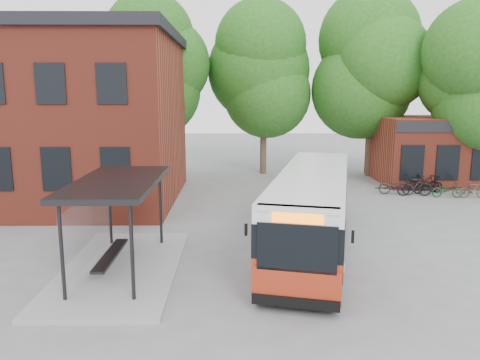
{
  "coord_description": "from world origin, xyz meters",
  "views": [
    {
      "loc": [
        -0.96,
        -14.84,
        5.41
      ],
      "look_at": [
        -0.75,
        3.6,
        2.0
      ],
      "focal_mm": 35.0,
      "sensor_mm": 36.0,
      "label": 1
    }
  ],
  "objects_px": {
    "bicycle_3": "(414,186)",
    "bicycle_5": "(424,183)",
    "city_bus": "(313,210)",
    "bicycle_6": "(447,190)",
    "bicycle_4": "(428,185)",
    "bicycle_2": "(397,186)",
    "bicycle_7": "(473,190)",
    "bus_shelter": "(119,225)"
  },
  "relations": [
    {
      "from": "bicycle_7",
      "to": "bicycle_4",
      "type": "bearing_deg",
      "value": 60.22
    },
    {
      "from": "bicycle_2",
      "to": "bicycle_4",
      "type": "relative_size",
      "value": 1.01
    },
    {
      "from": "city_bus",
      "to": "bicycle_3",
      "type": "height_order",
      "value": "city_bus"
    },
    {
      "from": "bus_shelter",
      "to": "bicycle_7",
      "type": "relative_size",
      "value": 4.74
    },
    {
      "from": "bus_shelter",
      "to": "bicycle_6",
      "type": "xyz_separation_m",
      "value": [
        14.77,
        10.2,
        -1.04
      ]
    },
    {
      "from": "city_bus",
      "to": "bicycle_2",
      "type": "bearing_deg",
      "value": 69.23
    },
    {
      "from": "city_bus",
      "to": "bicycle_5",
      "type": "bearing_deg",
      "value": 64.38
    },
    {
      "from": "bus_shelter",
      "to": "bicycle_5",
      "type": "distance_m",
      "value": 18.42
    },
    {
      "from": "city_bus",
      "to": "bicycle_7",
      "type": "bearing_deg",
      "value": 52.67
    },
    {
      "from": "bicycle_6",
      "to": "city_bus",
      "type": "bearing_deg",
      "value": 140.08
    },
    {
      "from": "bicycle_3",
      "to": "bicycle_5",
      "type": "xyz_separation_m",
      "value": [
        0.98,
        1.15,
        -0.07
      ]
    },
    {
      "from": "bicycle_4",
      "to": "bicycle_3",
      "type": "bearing_deg",
      "value": 111.5
    },
    {
      "from": "bicycle_2",
      "to": "bicycle_7",
      "type": "height_order",
      "value": "bicycle_2"
    },
    {
      "from": "bicycle_4",
      "to": "bicycle_7",
      "type": "relative_size",
      "value": 1.23
    },
    {
      "from": "bicycle_4",
      "to": "bicycle_6",
      "type": "relative_size",
      "value": 1.16
    },
    {
      "from": "city_bus",
      "to": "bus_shelter",
      "type": "bearing_deg",
      "value": -147.61
    },
    {
      "from": "city_bus",
      "to": "bicycle_6",
      "type": "xyz_separation_m",
      "value": [
        8.47,
        8.06,
        -0.97
      ]
    },
    {
      "from": "bicycle_6",
      "to": "bicycle_5",
      "type": "bearing_deg",
      "value": 28.26
    },
    {
      "from": "city_bus",
      "to": "bicycle_3",
      "type": "distance_m",
      "value": 10.92
    },
    {
      "from": "bicycle_2",
      "to": "bicycle_3",
      "type": "xyz_separation_m",
      "value": [
        0.85,
        -0.34,
        0.07
      ]
    },
    {
      "from": "bus_shelter",
      "to": "bicycle_4",
      "type": "height_order",
      "value": "bus_shelter"
    },
    {
      "from": "city_bus",
      "to": "bicycle_5",
      "type": "distance_m",
      "value": 12.44
    },
    {
      "from": "bus_shelter",
      "to": "bicycle_2",
      "type": "distance_m",
      "value": 16.5
    },
    {
      "from": "city_bus",
      "to": "bicycle_4",
      "type": "distance_m",
      "value": 12.11
    },
    {
      "from": "bus_shelter",
      "to": "bicycle_3",
      "type": "bearing_deg",
      "value": 38.79
    },
    {
      "from": "bicycle_5",
      "to": "bicycle_6",
      "type": "bearing_deg",
      "value": -144.09
    },
    {
      "from": "city_bus",
      "to": "bicycle_7",
      "type": "relative_size",
      "value": 7.35
    },
    {
      "from": "bicycle_3",
      "to": "bicycle_5",
      "type": "bearing_deg",
      "value": -38.52
    },
    {
      "from": "bus_shelter",
      "to": "bicycle_7",
      "type": "distance_m",
      "value": 18.99
    },
    {
      "from": "city_bus",
      "to": "bicycle_3",
      "type": "bearing_deg",
      "value": 64.55
    },
    {
      "from": "bicycle_2",
      "to": "bicycle_6",
      "type": "distance_m",
      "value": 2.55
    },
    {
      "from": "bus_shelter",
      "to": "bicycle_2",
      "type": "relative_size",
      "value": 3.8
    },
    {
      "from": "bus_shelter",
      "to": "city_bus",
      "type": "xyz_separation_m",
      "value": [
        6.3,
        2.14,
        -0.07
      ]
    },
    {
      "from": "bicycle_5",
      "to": "bicycle_2",
      "type": "bearing_deg",
      "value": 128.1
    },
    {
      "from": "city_bus",
      "to": "bicycle_5",
      "type": "height_order",
      "value": "city_bus"
    },
    {
      "from": "bicycle_4",
      "to": "bicycle_7",
      "type": "bearing_deg",
      "value": -136.02
    },
    {
      "from": "bicycle_5",
      "to": "bicycle_7",
      "type": "distance_m",
      "value": 2.56
    },
    {
      "from": "bicycle_4",
      "to": "bicycle_7",
      "type": "height_order",
      "value": "bicycle_4"
    },
    {
      "from": "bicycle_7",
      "to": "bus_shelter",
      "type": "bearing_deg",
      "value": 125.09
    },
    {
      "from": "bicycle_2",
      "to": "bicycle_4",
      "type": "bearing_deg",
      "value": -64.8
    },
    {
      "from": "bicycle_3",
      "to": "bicycle_2",
      "type": "bearing_deg",
      "value": 70.24
    },
    {
      "from": "bicycle_2",
      "to": "bus_shelter",
      "type": "bearing_deg",
      "value": 145.84
    }
  ]
}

